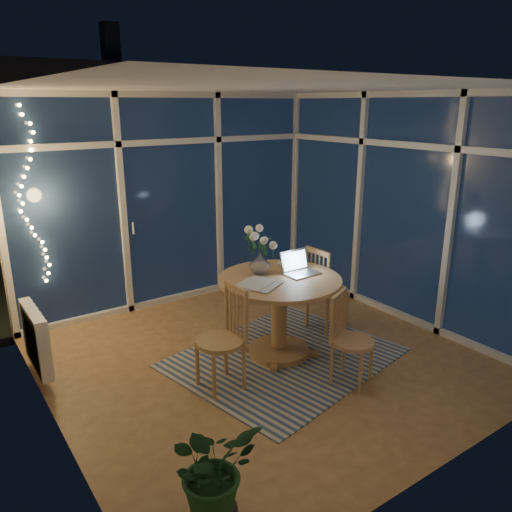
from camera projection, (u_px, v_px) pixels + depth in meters
The scene contains 25 objects.
floor at pixel (264, 358), 5.05m from camera, with size 4.00×4.00×0.00m, color #8B5F3D.
ceiling at pixel (265, 87), 4.28m from camera, with size 4.00×4.00×0.00m, color white.
wall_back at pixel (171, 201), 6.23m from camera, with size 4.00×0.04×2.60m, color silver.
wall_front at pixel (453, 300), 3.10m from camera, with size 4.00×0.04×2.60m, color silver.
wall_left at pixel (39, 273), 3.57m from camera, with size 0.04×4.00×2.60m, color silver.
wall_right at pixel (405, 209), 5.76m from camera, with size 0.04×4.00×2.60m, color silver.
window_wall_back at pixel (173, 201), 6.20m from camera, with size 4.00×0.10×2.60m, color white.
window_wall_right at pixel (403, 209), 5.74m from camera, with size 0.10×4.00×2.60m, color white.
radiator at pixel (36, 339), 4.57m from camera, with size 0.10×0.70×0.58m, color white.
fairy_lights at pixel (30, 198), 5.17m from camera, with size 0.24×0.10×1.85m, color #FBBE64, non-canonical shape.
garden_patio at pixel (129, 245), 9.26m from camera, with size 12.00×6.00×0.10m, color black.
garden_fence at pixel (88, 193), 9.10m from camera, with size 11.00×0.08×1.80m, color #321B12.
neighbour_roof at pixel (55, 116), 11.23m from camera, with size 7.00×3.00×2.20m, color #2E3137.
garden_shrubs at pixel (81, 250), 7.14m from camera, with size 0.90×0.90×0.90m, color black.
rug at pixel (285, 357), 5.05m from camera, with size 2.10×1.68×0.01m, color beige.
dining_table at pixel (279, 317), 5.00m from camera, with size 1.22×1.22×0.83m, color #A97A4C.
chair_left at pixel (220, 339), 4.38m from camera, with size 0.45×0.45×0.97m, color #A97A4C.
chair_right at pixel (328, 288), 5.57m from camera, with size 0.46×0.46×0.99m, color #A97A4C.
chair_front at pixel (353, 340), 4.48m from camera, with size 0.40×0.40×0.87m, color #A97A4C.
laptop at pixel (302, 263), 4.96m from camera, with size 0.33×0.29×0.24m, color #B7B6BB, non-canonical shape.
flower_vase at pixel (260, 264), 4.97m from camera, with size 0.20×0.20×0.21m, color white.
bowl at pixel (286, 265), 5.22m from camera, with size 0.15×0.15×0.04m, color white.
newspapers at pixel (259, 284), 4.68m from camera, with size 0.35×0.27×0.02m, color beige.
phone at pixel (297, 277), 4.90m from camera, with size 0.10×0.05×0.01m, color black.
potted_plant at pixel (213, 478), 2.90m from camera, with size 0.54×0.47×0.76m, color #1A4824.
Camera 1 is at (-2.65, -3.66, 2.47)m, focal length 35.00 mm.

